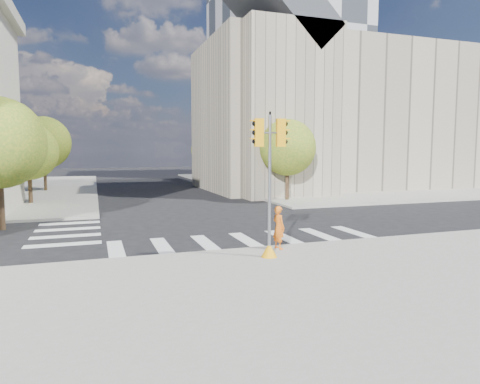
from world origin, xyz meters
The scene contains 14 objects.
ground centered at (0.00, 0.00, 0.00)m, with size 160.00×160.00×0.00m, color black.
sidewalk_near centered at (0.00, -11.00, 0.07)m, with size 30.00×14.00×0.15m, color gray.
sidewalk_far_right centered at (20.00, 26.00, 0.07)m, with size 28.00×40.00×0.15m, color gray.
civic_building centered at (15.59, 19.12, 7.26)m, with size 26.00×16.00×19.39m.
office_tower centered at (22.00, 42.00, 15.00)m, with size 20.00×18.00×30.00m, color #9EA0A3.
tree_lw_mid centered at (-10.50, 14.00, 3.76)m, with size 4.00×4.00×5.77m.
tree_lw_far centered at (-10.50, 24.00, 4.54)m, with size 4.80×4.80×6.95m.
tree_re_near centered at (7.50, 10.00, 4.05)m, with size 4.20×4.20×6.16m.
tree_re_mid centered at (7.50, 22.00, 4.35)m, with size 4.60×4.60×6.66m.
tree_re_far centered at (7.50, 34.00, 3.87)m, with size 4.00×4.00×5.88m.
lamp_near centered at (8.00, 14.00, 4.58)m, with size 0.35×0.18×8.11m.
lamp_far centered at (8.00, 28.00, 4.58)m, with size 0.35×0.18×8.11m.
traffic_signal centered at (-0.51, -5.63, 2.29)m, with size 1.08×0.56×5.01m.
photographer centered at (0.30, -4.60, 0.97)m, with size 0.59×0.39×1.63m, color orange.
Camera 1 is at (-6.20, -19.13, 3.86)m, focal length 32.00 mm.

